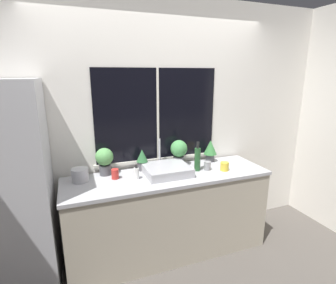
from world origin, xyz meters
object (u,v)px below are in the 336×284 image
potted_plant_far_left (105,159)px  potted_plant_center_left (142,159)px  soap_bottle (136,173)px  bottle_tall (197,159)px  kettle (80,174)px  potted_plant_far_right (210,149)px  mug_red (115,174)px  sink (167,170)px  potted_plant_center_right (179,151)px  mug_yellow (225,166)px  mug_grey (207,166)px  refrigerator (6,193)px

potted_plant_far_left → potted_plant_center_left: potted_plant_far_left is taller
potted_plant_far_left → soap_bottle: size_ratio=1.95×
soap_bottle → bottle_tall: (0.67, -0.00, 0.07)m
potted_plant_center_left → kettle: size_ratio=1.44×
potted_plant_far_right → mug_red: (-1.15, -0.14, -0.10)m
sink → soap_bottle: (-0.33, -0.02, 0.01)m
potted_plant_center_right → potted_plant_far_left: bearing=-180.0°
soap_bottle → mug_yellow: size_ratio=1.58×
bottle_tall → mug_yellow: bottle_tall is taller
potted_plant_center_right → mug_red: 0.77m
potted_plant_center_right → soap_bottle: potted_plant_center_right is taller
sink → potted_plant_far_left: size_ratio=1.60×
potted_plant_center_right → bottle_tall: bottle_tall is taller
soap_bottle → kettle: bearing=165.6°
mug_grey → mug_red: bearing=173.9°
bottle_tall → potted_plant_center_right: bearing=118.3°
mug_yellow → mug_red: mug_red is taller
mug_red → soap_bottle: bearing=-22.4°
kettle → potted_plant_far_left: bearing=19.7°
soap_bottle → kettle: soap_bottle is taller
sink → potted_plant_center_right: size_ratio=1.56×
potted_plant_center_left → mug_red: potted_plant_center_left is taller
potted_plant_center_right → soap_bottle: bearing=-157.7°
potted_plant_far_left → potted_plant_far_right: 1.23m
sink → bottle_tall: (0.34, -0.02, 0.09)m
mug_grey → mug_yellow: bearing=-25.1°
potted_plant_far_left → potted_plant_far_right: bearing=0.0°
potted_plant_far_right → mug_yellow: bearing=-90.9°
bottle_tall → mug_grey: bearing=-11.5°
bottle_tall → kettle: bearing=173.6°
potted_plant_far_left → kettle: potted_plant_far_left is taller
refrigerator → potted_plant_far_right: (2.08, 0.23, 0.11)m
sink → mug_red: bearing=173.3°
sink → potted_plant_center_right: 0.33m
soap_bottle → bottle_tall: bearing=-0.0°
soap_bottle → bottle_tall: bottle_tall is taller
mug_red → mug_grey: (0.98, -0.10, -0.00)m
kettle → mug_grey: bearing=-6.9°
potted_plant_center_right → mug_grey: potted_plant_center_right is taller
potted_plant_far_right → mug_yellow: size_ratio=2.78×
mug_yellow → mug_red: (-1.14, 0.18, 0.00)m
potted_plant_center_left → potted_plant_center_right: (0.43, 0.00, 0.05)m
sink → mug_red: sink is taller
sink → potted_plant_center_left: (-0.21, 0.20, 0.08)m
mug_red → refrigerator: bearing=-174.9°
sink → potted_plant_far_left: sink is taller
refrigerator → potted_plant_center_left: refrigerator is taller
sink → potted_plant_far_right: (0.63, 0.20, 0.10)m
potted_plant_far_left → potted_plant_far_right: potted_plant_far_left is taller
mug_yellow → potted_plant_center_right: bearing=140.8°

